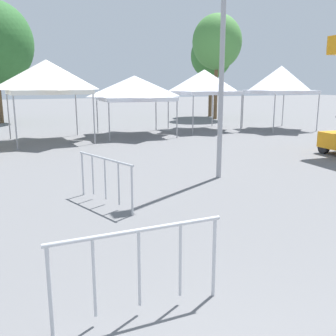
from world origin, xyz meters
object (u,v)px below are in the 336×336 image
object	(u,v)px
tree_behind_tents_center	(217,42)
crowd_barrier_near_person	(139,255)
crowd_barrier_by_lift	(105,172)
canopy_tent_behind_center	(135,88)
canopy_tent_behind_right	(204,82)
canopy_tent_right_of_center	(47,77)
tree_behind_tents_left	(211,56)
light_pole_near_lift	(224,0)
canopy_tent_behind_left	(281,80)

from	to	relation	value
tree_behind_tents_center	crowd_barrier_near_person	size ratio (longest dim) A/B	3.64
crowd_barrier_by_lift	canopy_tent_behind_center	bearing A→B (deg)	67.65
tree_behind_tents_center	crowd_barrier_by_lift	xyz separation A→B (m)	(-13.12, -17.21, -4.88)
canopy_tent_behind_center	canopy_tent_behind_right	bearing A→B (deg)	7.42
canopy_tent_right_of_center	tree_behind_tents_left	world-z (taller)	tree_behind_tents_left
light_pole_near_lift	crowd_barrier_near_person	world-z (taller)	light_pole_near_lift
tree_behind_tents_center	canopy_tent_behind_right	bearing A→B (deg)	-126.31
light_pole_near_lift	canopy_tent_behind_right	bearing A→B (deg)	63.10
canopy_tent_behind_center	canopy_tent_behind_right	world-z (taller)	canopy_tent_behind_right
canopy_tent_behind_center	canopy_tent_behind_left	size ratio (longest dim) A/B	1.04
tree_behind_tents_center	crowd_barrier_by_lift	bearing A→B (deg)	-127.31
light_pole_near_lift	tree_behind_tents_center	size ratio (longest dim) A/B	1.11
canopy_tent_behind_right	canopy_tent_behind_left	bearing A→B (deg)	-20.81
light_pole_near_lift	crowd_barrier_by_lift	world-z (taller)	light_pole_near_lift
canopy_tent_behind_left	tree_behind_tents_left	xyz separation A→B (m)	(0.90, 9.57, 1.94)
canopy_tent_behind_left	light_pole_near_lift	world-z (taller)	light_pole_near_lift
canopy_tent_behind_left	crowd_barrier_by_lift	bearing A→B (deg)	-142.95
light_pole_near_lift	crowd_barrier_by_lift	size ratio (longest dim) A/B	4.23
canopy_tent_right_of_center	crowd_barrier_near_person	distance (m)	14.82
canopy_tent_behind_right	tree_behind_tents_left	xyz separation A→B (m)	(5.07, 7.98, 2.07)
light_pole_near_lift	tree_behind_tents_center	world-z (taller)	light_pole_near_lift
canopy_tent_behind_right	light_pole_near_lift	bearing A→B (deg)	-116.90
canopy_tent_behind_right	crowd_barrier_near_person	world-z (taller)	canopy_tent_behind_right
canopy_tent_behind_center	crowd_barrier_near_person	world-z (taller)	canopy_tent_behind_center
canopy_tent_behind_center	tree_behind_tents_left	world-z (taller)	tree_behind_tents_left
canopy_tent_right_of_center	light_pole_near_lift	bearing A→B (deg)	-69.07
canopy_tent_behind_left	crowd_barrier_near_person	bearing A→B (deg)	-134.29
canopy_tent_behind_left	light_pole_near_lift	xyz separation A→B (m)	(-9.40, -8.71, 1.95)
canopy_tent_behind_right	canopy_tent_behind_left	world-z (taller)	canopy_tent_behind_left
canopy_tent_right_of_center	canopy_tent_behind_center	size ratio (longest dim) A/B	0.98
canopy_tent_behind_left	canopy_tent_behind_right	bearing A→B (deg)	159.19
canopy_tent_behind_right	crowd_barrier_by_lift	size ratio (longest dim) A/B	1.71
canopy_tent_behind_right	tree_behind_tents_left	distance (m)	9.68
canopy_tent_behind_center	crowd_barrier_near_person	bearing A→B (deg)	-108.92
crowd_barrier_near_person	crowd_barrier_by_lift	bearing A→B (deg)	80.43
canopy_tent_behind_left	crowd_barrier_by_lift	distance (m)	16.47
canopy_tent_behind_center	light_pole_near_lift	distance (m)	10.05
tree_behind_tents_left	canopy_tent_behind_center	bearing A→B (deg)	-137.90
tree_behind_tents_center	crowd_barrier_by_lift	size ratio (longest dim) A/B	3.80
canopy_tent_behind_left	tree_behind_tents_center	size ratio (longest dim) A/B	0.48
canopy_tent_right_of_center	light_pole_near_lift	world-z (taller)	light_pole_near_lift
crowd_barrier_near_person	canopy_tent_behind_right	bearing A→B (deg)	58.58
tree_behind_tents_left	crowd_barrier_near_person	xyz separation A→B (m)	(-14.65, -23.67, -4.06)
canopy_tent_behind_left	tree_behind_tents_center	bearing A→B (deg)	89.38
tree_behind_tents_left	crowd_barrier_near_person	world-z (taller)	tree_behind_tents_left
canopy_tent_right_of_center	canopy_tent_behind_center	xyz separation A→B (m)	(4.36, 0.48, -0.53)
canopy_tent_behind_left	tree_behind_tents_center	world-z (taller)	tree_behind_tents_center
canopy_tent_behind_left	tree_behind_tents_left	bearing A→B (deg)	84.65
canopy_tent_behind_center	light_pole_near_lift	xyz separation A→B (m)	(-0.82, -9.72, 2.39)
light_pole_near_lift	tree_behind_tents_center	distance (m)	18.69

